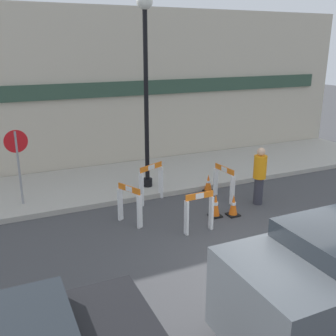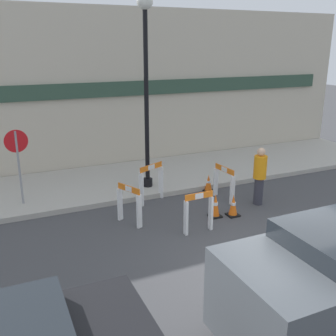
% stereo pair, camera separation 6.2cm
% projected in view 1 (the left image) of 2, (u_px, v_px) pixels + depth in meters
% --- Properties ---
extents(ground_plane, '(60.00, 60.00, 0.00)m').
position_uv_depth(ground_plane, '(275.00, 271.00, 7.73)').
color(ground_plane, '#424244').
extents(sidewalk_slab, '(18.00, 3.46, 0.15)m').
position_uv_depth(sidewalk_slab, '(154.00, 176.00, 13.11)').
color(sidewalk_slab, '#ADA89E').
rests_on(sidewalk_slab, ground_plane).
extents(storefront_facade, '(18.00, 0.22, 5.50)m').
position_uv_depth(storefront_facade, '(133.00, 89.00, 13.88)').
color(storefront_facade, '#BCB29E').
rests_on(storefront_facade, ground_plane).
extents(streetlamp_post, '(0.44, 0.44, 5.43)m').
position_uv_depth(streetlamp_post, '(146.00, 69.00, 10.92)').
color(streetlamp_post, black).
rests_on(streetlamp_post, sidewalk_slab).
extents(stop_sign, '(0.60, 0.07, 2.03)m').
position_uv_depth(stop_sign, '(17.00, 155.00, 10.23)').
color(stop_sign, gray).
rests_on(stop_sign, sidewalk_slab).
extents(barricade_0, '(0.83, 0.47, 1.10)m').
position_uv_depth(barricade_0, '(151.00, 182.00, 10.99)').
color(barricade_0, white).
rests_on(barricade_0, ground_plane).
extents(barricade_1, '(0.43, 0.74, 1.00)m').
position_uv_depth(barricade_1, '(130.00, 204.00, 9.62)').
color(barricade_1, white).
rests_on(barricade_1, ground_plane).
extents(barricade_2, '(0.74, 0.15, 0.99)m').
position_uv_depth(barricade_2, '(199.00, 211.00, 9.21)').
color(barricade_2, white).
rests_on(barricade_2, ground_plane).
extents(barricade_3, '(0.21, 0.85, 0.99)m').
position_uv_depth(barricade_3, '(224.00, 182.00, 11.17)').
color(barricade_3, white).
rests_on(barricade_3, ground_plane).
extents(traffic_cone_0, '(0.30, 0.30, 0.63)m').
position_uv_depth(traffic_cone_0, '(216.00, 206.00, 10.10)').
color(traffic_cone_0, black).
rests_on(traffic_cone_0, ground_plane).
extents(traffic_cone_1, '(0.30, 0.30, 0.53)m').
position_uv_depth(traffic_cone_1, '(208.00, 183.00, 11.88)').
color(traffic_cone_1, black).
rests_on(traffic_cone_1, ground_plane).
extents(traffic_cone_2, '(0.30, 0.30, 0.58)m').
position_uv_depth(traffic_cone_2, '(233.00, 206.00, 10.17)').
color(traffic_cone_2, black).
rests_on(traffic_cone_2, ground_plane).
extents(person_worker, '(0.44, 0.44, 1.62)m').
position_uv_depth(person_worker, '(260.00, 174.00, 10.76)').
color(person_worker, '#33333D').
rests_on(person_worker, ground_plane).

